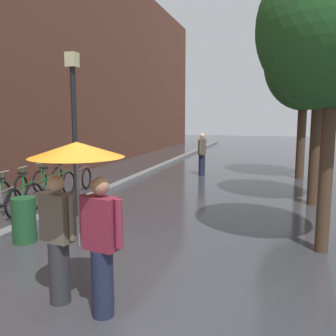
{
  "coord_description": "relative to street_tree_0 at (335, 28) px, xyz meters",
  "views": [
    {
      "loc": [
        1.86,
        -3.62,
        2.37
      ],
      "look_at": [
        -0.15,
        3.09,
        1.35
      ],
      "focal_mm": 38.8,
      "sensor_mm": 36.0,
      "label": 1
    }
  ],
  "objects": [
    {
      "name": "ground_plane",
      "position": [
        -2.69,
        -3.0,
        -3.76
      ],
      "size": [
        80.0,
        80.0,
        0.0
      ],
      "primitive_type": "plane",
      "color": "#38383D"
    },
    {
      "name": "kerb_strip",
      "position": [
        -5.89,
        7.0,
        -3.7
      ],
      "size": [
        0.3,
        36.0,
        0.12
      ],
      "primitive_type": "cube",
      "color": "slate",
      "rests_on": "ground"
    },
    {
      "name": "street_tree_0",
      "position": [
        0.0,
        0.0,
        0.0
      ],
      "size": [
        2.52,
        2.52,
        5.08
      ],
      "color": "#473323",
      "rests_on": "ground"
    },
    {
      "name": "street_tree_1",
      "position": [
        0.16,
        3.59,
        0.3
      ],
      "size": [
        2.68,
        2.68,
        5.67
      ],
      "color": "#473323",
      "rests_on": "ground"
    },
    {
      "name": "street_tree_2",
      "position": [
        0.06,
        7.82,
        0.56
      ],
      "size": [
        2.95,
        2.95,
        6.16
      ],
      "color": "#473323",
      "rests_on": "ground"
    },
    {
      "name": "parked_bicycle_2",
      "position": [
        -7.11,
        0.95,
        -3.38
      ],
      "size": [
        1.1,
        0.74,
        0.96
      ],
      "color": "black",
      "rests_on": "ground"
    },
    {
      "name": "parked_bicycle_3",
      "position": [
        -7.18,
        1.89,
        -3.38
      ],
      "size": [
        1.17,
        0.84,
        0.96
      ],
      "color": "black",
      "rests_on": "ground"
    },
    {
      "name": "parked_bicycle_4",
      "position": [
        -7.28,
        2.81,
        -3.38
      ],
      "size": [
        1.09,
        0.71,
        0.96
      ],
      "color": "black",
      "rests_on": "ground"
    },
    {
      "name": "parked_bicycle_5",
      "position": [
        -7.17,
        3.63,
        -3.38
      ],
      "size": [
        1.15,
        0.81,
        0.96
      ],
      "color": "black",
      "rests_on": "ground"
    },
    {
      "name": "couple_under_umbrella",
      "position": [
        -3.06,
        -2.9,
        -2.39
      ],
      "size": [
        1.25,
        1.12,
        2.06
      ],
      "color": "#2D2D33",
      "rests_on": "ground"
    },
    {
      "name": "street_lamp_post",
      "position": [
        -5.29,
        0.79,
        -1.53
      ],
      "size": [
        0.24,
        0.24,
        3.76
      ],
      "color": "black",
      "rests_on": "ground"
    },
    {
      "name": "litter_bin",
      "position": [
        -5.31,
        -1.08,
        -3.34
      ],
      "size": [
        0.44,
        0.44,
        0.85
      ],
      "primitive_type": "cylinder",
      "color": "#1E4C28",
      "rests_on": "ground"
    },
    {
      "name": "pedestrian_walking_midground",
      "position": [
        -3.63,
        7.45,
        -2.9
      ],
      "size": [
        0.26,
        0.59,
        1.68
      ],
      "color": "#1E233D",
      "rests_on": "ground"
    }
  ]
}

